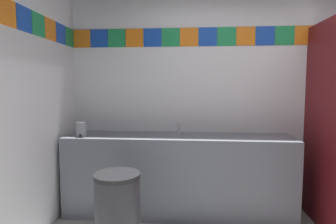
# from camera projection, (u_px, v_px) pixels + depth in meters

# --- Properties ---
(wall_back) EXTENTS (4.31, 0.09, 2.66)m
(wall_back) POSITION_uv_depth(u_px,v_px,m) (253.00, 94.00, 3.27)
(wall_back) COLOR silver
(wall_back) RESTS_ON ground_plane
(vanity_counter) EXTENTS (2.48, 0.55, 0.89)m
(vanity_counter) POSITION_uv_depth(u_px,v_px,m) (178.00, 174.00, 3.11)
(vanity_counter) COLOR slate
(vanity_counter) RESTS_ON ground_plane
(faucet_center) EXTENTS (0.04, 0.10, 0.14)m
(faucet_center) POSITION_uv_depth(u_px,v_px,m) (179.00, 130.00, 3.16)
(faucet_center) COLOR silver
(faucet_center) RESTS_ON vanity_counter
(soap_dispenser) EXTENTS (0.09, 0.09, 0.16)m
(soap_dispenser) POSITION_uv_depth(u_px,v_px,m) (82.00, 129.00, 3.00)
(soap_dispenser) COLOR gray
(soap_dispenser) RESTS_ON vanity_counter
(trash_bin) EXTENTS (0.40, 0.40, 0.68)m
(trash_bin) POSITION_uv_depth(u_px,v_px,m) (118.00, 211.00, 2.43)
(trash_bin) COLOR #333338
(trash_bin) RESTS_ON ground_plane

